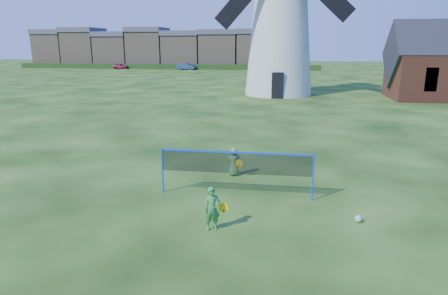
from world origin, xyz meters
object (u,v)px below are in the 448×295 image
windmill (280,22)px  car_left (121,66)px  badminton_net (236,164)px  player_girl (212,209)px  play_ball (358,219)px  car_right (186,66)px  player_boy (234,161)px

windmill → car_left: windmill is taller
badminton_net → player_girl: badminton_net is taller
player_girl → car_left: (-31.19, 68.35, -0.07)m
badminton_net → play_ball: bearing=-21.6°
player_girl → car_left: 75.14m
windmill → badminton_net: bearing=-91.8°
windmill → car_right: (-18.66, 37.32, -6.31)m
badminton_net → player_girl: 2.62m
player_girl → play_ball: player_girl is taller
player_boy → car_right: (-17.46, 63.17, 0.08)m
badminton_net → play_ball: badminton_net is taller
windmill → badminton_net: 28.63m
badminton_net → player_girl: (-0.33, -2.54, -0.53)m
car_right → badminton_net: bearing=-154.0°
badminton_net → play_ball: (3.71, -1.47, -1.03)m
player_boy → car_right: bearing=-80.6°
car_right → player_girl: bearing=-154.8°
play_ball → car_right: (-21.49, 66.80, 0.53)m
player_boy → play_ball: (4.03, -3.64, -0.44)m
car_right → windmill: bearing=-142.7°
player_girl → play_ball: 4.21m
player_girl → badminton_net: bearing=63.5°
badminton_net → player_girl: size_ratio=4.11×
windmill → play_ball: windmill is taller
player_girl → windmill: bearing=68.5°
badminton_net → car_right: badminton_net is taller
play_ball → car_right: bearing=107.8°
player_boy → car_left: bearing=-69.9°
player_boy → windmill: bearing=-98.7°
badminton_net → player_boy: size_ratio=4.56×
windmill → car_left: size_ratio=6.03×
play_ball → car_left: bearing=117.6°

